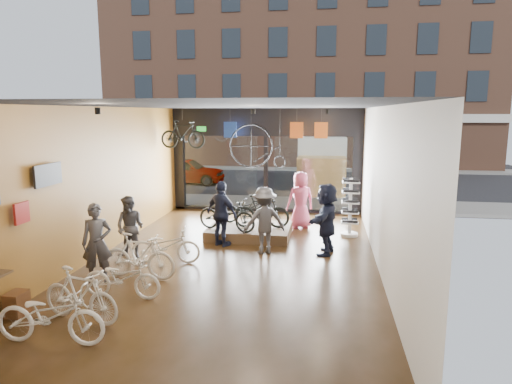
% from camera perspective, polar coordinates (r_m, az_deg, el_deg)
% --- Properties ---
extents(ground_plane, '(7.00, 12.00, 0.04)m').
position_cam_1_polar(ground_plane, '(11.48, -2.83, -8.75)').
color(ground_plane, black).
rests_on(ground_plane, ground).
extents(ceiling, '(7.00, 12.00, 0.04)m').
position_cam_1_polar(ceiling, '(10.88, -3.00, 10.78)').
color(ceiling, black).
rests_on(ceiling, ground).
extents(wall_left, '(0.04, 12.00, 3.80)m').
position_cam_1_polar(wall_left, '(12.23, -19.28, 1.11)').
color(wall_left, '#A56926').
rests_on(wall_left, ground).
extents(wall_right, '(0.04, 12.00, 3.80)m').
position_cam_1_polar(wall_right, '(10.87, 15.58, 0.27)').
color(wall_right, beige).
rests_on(wall_right, ground).
extents(wall_back, '(7.00, 0.04, 3.80)m').
position_cam_1_polar(wall_back, '(5.43, -16.15, -9.33)').
color(wall_back, beige).
rests_on(wall_back, ground).
extents(storefront, '(7.00, 0.26, 3.80)m').
position_cam_1_polar(storefront, '(16.89, 1.25, 3.96)').
color(storefront, black).
rests_on(storefront, ground).
extents(exit_sign, '(0.35, 0.06, 0.18)m').
position_cam_1_polar(exit_sign, '(17.18, -6.82, 7.84)').
color(exit_sign, '#198C26').
rests_on(exit_sign, storefront).
extents(street_road, '(30.00, 18.00, 0.02)m').
position_cam_1_polar(street_road, '(26.00, 3.88, 1.80)').
color(street_road, black).
rests_on(street_road, ground).
extents(sidewalk_near, '(30.00, 2.40, 0.12)m').
position_cam_1_polar(sidewalk_near, '(18.34, 1.73, -1.38)').
color(sidewalk_near, slate).
rests_on(sidewalk_near, ground).
extents(sidewalk_far, '(30.00, 2.00, 0.12)m').
position_cam_1_polar(sidewalk_far, '(29.95, 4.56, 3.00)').
color(sidewalk_far, slate).
rests_on(sidewalk_far, ground).
extents(opposite_building, '(26.00, 5.00, 14.00)m').
position_cam_1_polar(opposite_building, '(32.40, 5.09, 15.81)').
color(opposite_building, brown).
rests_on(opposite_building, ground).
extents(street_car, '(4.01, 1.61, 1.37)m').
position_cam_1_polar(street_car, '(23.96, -8.76, 2.68)').
color(street_car, gray).
rests_on(street_car, street_road).
extents(box_truck, '(2.15, 6.46, 2.55)m').
position_cam_1_polar(box_truck, '(21.78, 8.26, 3.54)').
color(box_truck, silver).
rests_on(box_truck, street_road).
extents(floor_bike_0, '(1.83, 0.71, 0.95)m').
position_cam_1_polar(floor_bike_0, '(8.18, -24.31, -13.88)').
color(floor_bike_0, beige).
rests_on(floor_bike_0, ground_plane).
extents(floor_bike_1, '(1.69, 0.83, 0.98)m').
position_cam_1_polar(floor_bike_1, '(8.78, -21.11, -11.90)').
color(floor_bike_1, beige).
rests_on(floor_bike_1, ground_plane).
extents(floor_bike_2, '(1.59, 0.56, 0.83)m').
position_cam_1_polar(floor_bike_2, '(9.58, -16.40, -10.25)').
color(floor_bike_2, beige).
rests_on(floor_bike_2, ground_plane).
extents(floor_bike_3, '(1.75, 0.63, 1.03)m').
position_cam_1_polar(floor_bike_3, '(10.51, -14.44, -7.77)').
color(floor_bike_3, beige).
rests_on(floor_bike_3, ground_plane).
extents(floor_bike_4, '(1.76, 0.85, 0.89)m').
position_cam_1_polar(floor_bike_4, '(11.42, -11.24, -6.61)').
color(floor_bike_4, beige).
rests_on(floor_bike_4, ground_plane).
extents(display_platform, '(2.40, 1.80, 0.30)m').
position_cam_1_polar(display_platform, '(13.65, -0.81, -4.95)').
color(display_platform, '#4B381A').
rests_on(display_platform, ground_plane).
extents(display_bike_left, '(1.92, 1.15, 0.95)m').
position_cam_1_polar(display_bike_left, '(13.08, -3.67, -2.81)').
color(display_bike_left, black).
rests_on(display_bike_left, display_platform).
extents(display_bike_mid, '(1.66, 0.57, 0.98)m').
position_cam_1_polar(display_bike_mid, '(13.36, 0.69, -2.45)').
color(display_bike_mid, black).
rests_on(display_bike_mid, display_platform).
extents(display_bike_right, '(1.73, 0.96, 0.86)m').
position_cam_1_polar(display_bike_right, '(14.08, -1.11, -2.07)').
color(display_bike_right, black).
rests_on(display_bike_right, display_platform).
extents(customer_0, '(0.74, 0.62, 1.74)m').
position_cam_1_polar(customer_0, '(10.50, -19.26, -6.03)').
color(customer_0, '#3F3F44').
rests_on(customer_0, ground_plane).
extents(customer_1, '(0.86, 0.71, 1.59)m').
position_cam_1_polar(customer_1, '(11.95, -15.46, -4.29)').
color(customer_1, '#3F3F44').
rests_on(customer_1, ground_plane).
extents(customer_2, '(1.14, 0.92, 1.81)m').
position_cam_1_polar(customer_2, '(12.56, -4.30, -2.74)').
color(customer_2, '#161C33').
rests_on(customer_2, ground_plane).
extents(customer_3, '(1.30, 1.05, 1.75)m').
position_cam_1_polar(customer_3, '(11.90, 1.04, -3.59)').
color(customer_3, '#3F3F44').
rests_on(customer_3, ground_plane).
extents(customer_4, '(1.05, 0.89, 1.82)m').
position_cam_1_polar(customer_4, '(14.53, 5.57, -1.01)').
color(customer_4, '#CC4C72').
rests_on(customer_4, ground_plane).
extents(customer_5, '(0.88, 1.81, 1.87)m').
position_cam_1_polar(customer_5, '(11.97, 8.80, -3.33)').
color(customer_5, '#161C33').
rests_on(customer_5, ground_plane).
extents(sunglasses_rack, '(0.55, 0.47, 1.75)m').
position_cam_1_polar(sunglasses_rack, '(13.82, 11.69, -1.88)').
color(sunglasses_rack, white).
rests_on(sunglasses_rack, ground_plane).
extents(wall_merch, '(0.40, 2.40, 2.60)m').
position_cam_1_polar(wall_merch, '(9.39, -28.39, -5.82)').
color(wall_merch, navy).
rests_on(wall_merch, wall_left).
extents(penny_farthing, '(1.82, 0.06, 1.46)m').
position_cam_1_polar(penny_farthing, '(15.22, 0.51, 5.57)').
color(penny_farthing, black).
rests_on(penny_farthing, ceiling).
extents(hung_bike, '(1.62, 0.59, 0.95)m').
position_cam_1_polar(hung_bike, '(15.63, -9.16, 7.12)').
color(hung_bike, black).
rests_on(hung_bike, ceiling).
extents(jersey_left, '(0.45, 0.03, 0.55)m').
position_cam_1_polar(jersey_left, '(16.22, -3.25, 7.77)').
color(jersey_left, '#1E3F99').
rests_on(jersey_left, ceiling).
extents(jersey_mid, '(0.45, 0.03, 0.55)m').
position_cam_1_polar(jersey_mid, '(15.90, 5.10, 7.70)').
color(jersey_mid, '#CC5919').
rests_on(jersey_mid, ceiling).
extents(jersey_right, '(0.45, 0.03, 0.55)m').
position_cam_1_polar(jersey_right, '(15.86, 8.13, 7.64)').
color(jersey_right, '#CC5919').
rests_on(jersey_right, ceiling).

